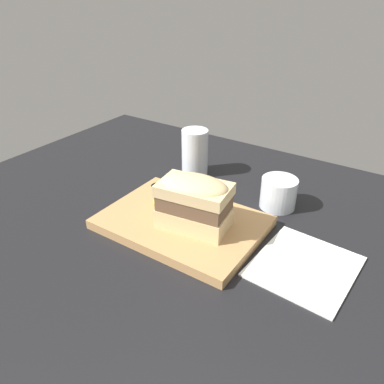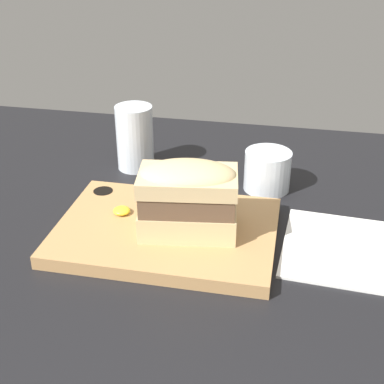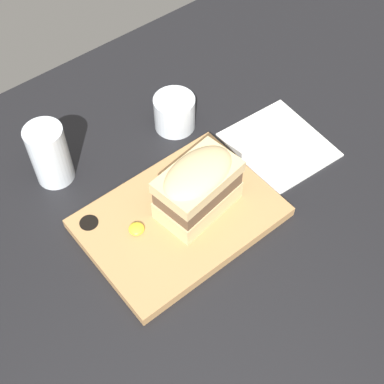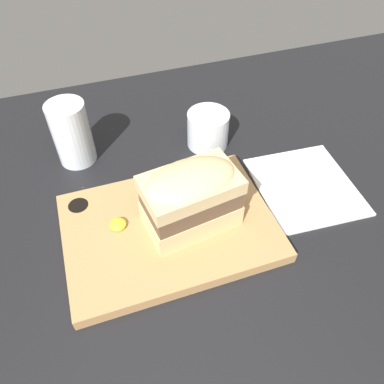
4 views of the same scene
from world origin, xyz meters
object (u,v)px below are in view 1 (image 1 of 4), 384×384
object	(u,v)px
napkin	(304,266)
water_glass	(195,155)
serving_board	(182,222)
wine_glass	(278,195)
sandwich	(194,200)

from	to	relation	value
napkin	water_glass	bearing A→B (deg)	150.98
serving_board	wine_glass	world-z (taller)	wine_glass
water_glass	napkin	bearing A→B (deg)	-29.02
sandwich	wine_glass	distance (cm)	21.98
sandwich	wine_glass	bearing A→B (deg)	62.50
wine_glass	sandwich	bearing A→B (deg)	-117.50
serving_board	napkin	world-z (taller)	serving_board
serving_board	water_glass	distance (cm)	25.08
serving_board	sandwich	xyz separation A→B (cm)	(3.47, -0.69, 6.79)
serving_board	wine_glass	size ratio (longest dim) A/B	4.02
water_glass	napkin	xyz separation A→B (cm)	(36.77, -20.40, -4.97)
water_glass	wine_glass	bearing A→B (deg)	-8.48
sandwich	wine_glass	xyz separation A→B (cm)	(9.91, 19.03, -4.75)
water_glass	wine_glass	size ratio (longest dim) A/B	1.50
serving_board	water_glass	xyz separation A→B (cm)	(-11.27, 22.02, 4.16)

